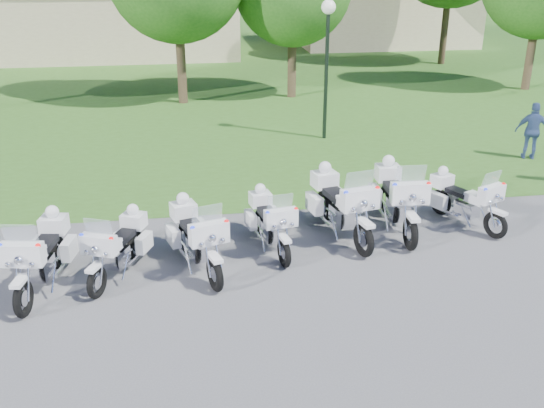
{
  "coord_description": "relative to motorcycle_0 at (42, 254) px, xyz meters",
  "views": [
    {
      "loc": [
        -2.42,
        -9.93,
        5.63
      ],
      "look_at": [
        -0.73,
        1.2,
        0.95
      ],
      "focal_mm": 40.0,
      "sensor_mm": 36.0,
      "label": 1
    }
  ],
  "objects": [
    {
      "name": "ground",
      "position": [
        5.04,
        -0.22,
        -0.65
      ],
      "size": [
        100.0,
        100.0,
        0.0
      ],
      "primitive_type": "plane",
      "color": "#525257",
      "rests_on": "ground"
    },
    {
      "name": "grass_lawn",
      "position": [
        5.04,
        26.78,
        -0.65
      ],
      "size": [
        100.0,
        48.0,
        0.01
      ],
      "primitive_type": "cube",
      "color": "#345C1D",
      "rests_on": "ground"
    },
    {
      "name": "motorcycle_0",
      "position": [
        0.0,
        0.0,
        0.0
      ],
      "size": [
        1.0,
        2.32,
        1.56
      ],
      "rotation": [
        0.0,
        0.0,
        2.98
      ],
      "color": "black",
      "rests_on": "ground"
    },
    {
      "name": "motorcycle_1",
      "position": [
        1.32,
        0.27,
        -0.06
      ],
      "size": [
        1.2,
        1.98,
        1.41
      ],
      "rotation": [
        0.0,
        0.0,
        2.74
      ],
      "color": "black",
      "rests_on": "ground"
    },
    {
      "name": "motorcycle_2",
      "position": [
        2.76,
        0.32,
        0.0
      ],
      "size": [
        1.19,
        2.27,
        1.57
      ],
      "rotation": [
        0.0,
        0.0,
        3.44
      ],
      "color": "black",
      "rests_on": "ground"
    },
    {
      "name": "motorcycle_3",
      "position": [
        4.27,
        0.96,
        -0.06
      ],
      "size": [
        0.91,
        2.1,
        1.42
      ],
      "rotation": [
        0.0,
        0.0,
        3.31
      ],
      "color": "black",
      "rests_on": "ground"
    },
    {
      "name": "motorcycle_4",
      "position": [
        5.83,
        1.33,
        0.06
      ],
      "size": [
        1.17,
        2.52,
        1.71
      ],
      "rotation": [
        0.0,
        0.0,
        3.35
      ],
      "color": "black",
      "rests_on": "ground"
    },
    {
      "name": "motorcycle_5",
      "position": [
        7.14,
        1.5,
        0.07
      ],
      "size": [
        0.92,
        2.57,
        1.73
      ],
      "rotation": [
        0.0,
        0.0,
        3.08
      ],
      "color": "black",
      "rests_on": "ground"
    },
    {
      "name": "motorcycle_6",
      "position": [
        8.69,
        1.47,
        -0.06
      ],
      "size": [
        1.24,
        1.98,
        1.43
      ],
      "rotation": [
        0.0,
        0.0,
        3.57
      ],
      "color": "black",
      "rests_on": "ground"
    },
    {
      "name": "lamp_post",
      "position": [
        7.2,
        8.57,
        2.61
      ],
      "size": [
        0.44,
        0.44,
        4.34
      ],
      "color": "black",
      "rests_on": "ground"
    },
    {
      "name": "building_west",
      "position": [
        -0.96,
        27.78,
        1.41
      ],
      "size": [
        14.56,
        8.32,
        4.1
      ],
      "color": "tan",
      "rests_on": "ground"
    },
    {
      "name": "building_east",
      "position": [
        16.04,
        29.78,
        1.41
      ],
      "size": [
        11.44,
        7.28,
        4.1
      ],
      "color": "tan",
      "rests_on": "ground"
    },
    {
      "name": "bystander_c",
      "position": [
        12.69,
        5.57,
        0.18
      ],
      "size": [
        1.06,
        0.75,
        1.67
      ],
      "primitive_type": "imported",
      "rotation": [
        0.0,
        0.0,
        2.75
      ],
      "color": "#33497C",
      "rests_on": "ground"
    }
  ]
}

